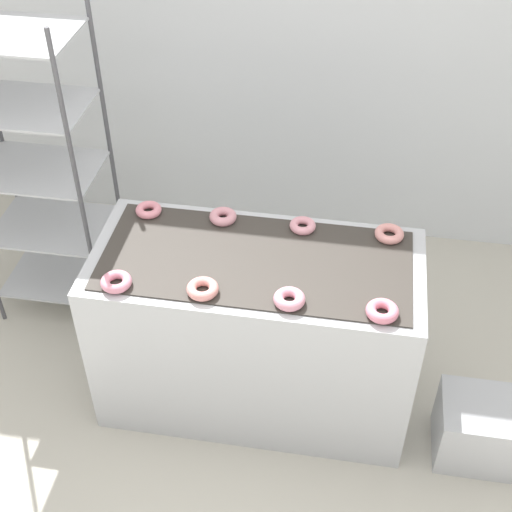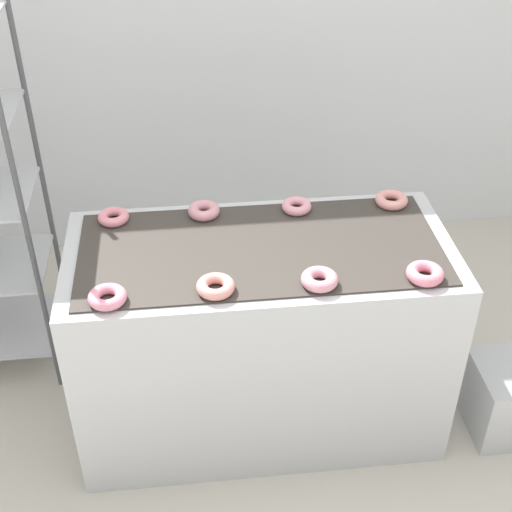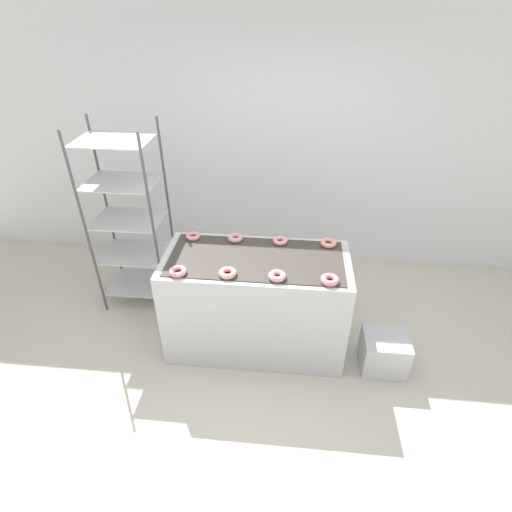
% 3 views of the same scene
% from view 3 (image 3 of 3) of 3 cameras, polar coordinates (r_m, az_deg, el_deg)
% --- Properties ---
extents(ground_plane, '(14.00, 14.00, 0.00)m').
position_cam_3_polar(ground_plane, '(3.42, -1.07, -19.31)').
color(ground_plane, beige).
extents(wall_back, '(8.00, 0.05, 2.80)m').
position_cam_3_polar(wall_back, '(4.38, 2.04, 15.99)').
color(wall_back, silver).
rests_on(wall_back, ground_plane).
extents(fryer_machine, '(1.52, 0.72, 0.93)m').
position_cam_3_polar(fryer_machine, '(3.49, 0.01, -6.68)').
color(fryer_machine, '#B7BABF').
rests_on(fryer_machine, ground_plane).
extents(baking_rack_cart, '(0.66, 0.49, 1.84)m').
position_cam_3_polar(baking_rack_cart, '(3.95, -17.65, 4.96)').
color(baking_rack_cart, '#4C4C51').
rests_on(baking_rack_cart, ground_plane).
extents(glaze_bin, '(0.37, 0.34, 0.34)m').
position_cam_3_polar(glaze_bin, '(3.65, 17.79, -12.95)').
color(glaze_bin, '#B7BABF').
rests_on(glaze_bin, ground_plane).
extents(donut_near_left, '(0.14, 0.14, 0.04)m').
position_cam_3_polar(donut_near_left, '(3.08, -11.09, -2.16)').
color(donut_near_left, pink).
rests_on(donut_near_left, fryer_machine).
extents(donut_near_midleft, '(0.14, 0.14, 0.04)m').
position_cam_3_polar(donut_near_midleft, '(3.02, -4.07, -2.42)').
color(donut_near_midleft, pink).
rests_on(donut_near_midleft, fryer_machine).
extents(donut_near_midright, '(0.14, 0.14, 0.05)m').
position_cam_3_polar(donut_near_midright, '(2.98, 3.04, -2.86)').
color(donut_near_midright, pink).
rests_on(donut_near_midright, fryer_machine).
extents(donut_near_right, '(0.14, 0.14, 0.04)m').
position_cam_3_polar(donut_near_right, '(2.99, 10.50, -3.35)').
color(donut_near_right, pink).
rests_on(donut_near_right, fryer_machine).
extents(donut_far_left, '(0.13, 0.13, 0.04)m').
position_cam_3_polar(donut_far_left, '(3.51, -8.97, 2.82)').
color(donut_far_left, pink).
rests_on(donut_far_left, fryer_machine).
extents(donut_far_midleft, '(0.13, 0.13, 0.04)m').
position_cam_3_polar(donut_far_midleft, '(3.44, -2.96, 2.60)').
color(donut_far_midleft, '#D08A95').
rests_on(donut_far_midleft, fryer_machine).
extents(donut_far_midright, '(0.12, 0.12, 0.04)m').
position_cam_3_polar(donut_far_midright, '(3.41, 3.49, 2.20)').
color(donut_far_midright, pink).
rests_on(donut_far_midright, fryer_machine).
extents(donut_far_right, '(0.14, 0.14, 0.04)m').
position_cam_3_polar(donut_far_right, '(3.42, 10.31, 1.85)').
color(donut_far_right, pink).
rests_on(donut_far_right, fryer_machine).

